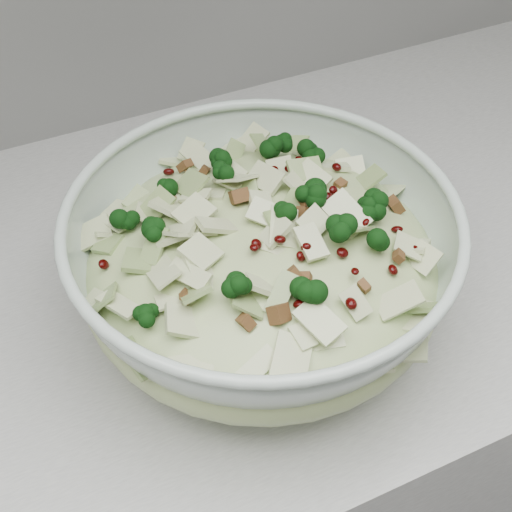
{
  "coord_description": "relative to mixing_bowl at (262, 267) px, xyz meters",
  "views": [
    {
      "loc": [
        -0.81,
        1.21,
        1.43
      ],
      "look_at": [
        -0.64,
        1.59,
        1.0
      ],
      "focal_mm": 50.0,
      "sensor_mm": 36.0,
      "label": 1
    }
  ],
  "objects": [
    {
      "name": "mixing_bowl",
      "position": [
        0.0,
        0.0,
        0.0
      ],
      "size": [
        0.42,
        0.42,
        0.14
      ],
      "rotation": [
        0.0,
        0.0,
        -0.27
      ],
      "color": "#B8CBBE",
      "rests_on": "counter"
    },
    {
      "name": "salad",
      "position": [
        0.0,
        -0.0,
        0.02
      ],
      "size": [
        0.35,
        0.35,
        0.14
      ],
      "rotation": [
        0.0,
        0.0,
        -0.11
      ],
      "color": "#B1C285",
      "rests_on": "mixing_bowl"
    }
  ]
}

